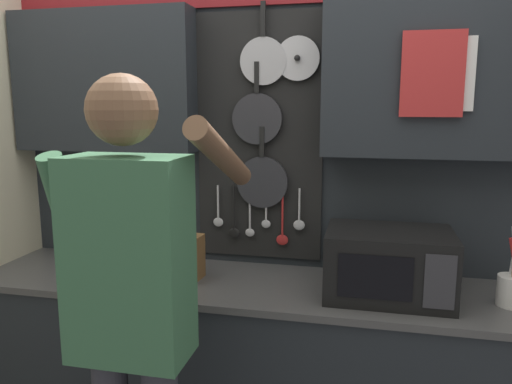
% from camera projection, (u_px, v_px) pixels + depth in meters
% --- Properties ---
extents(base_cabinet_counter, '(2.47, 0.58, 0.92)m').
position_uv_depth(base_cabinet_counter, '(248.00, 378.00, 2.29)').
color(base_cabinet_counter, '#23282D').
rests_on(base_cabinet_counter, ground_plane).
extents(back_wall_unit, '(3.04, 0.23, 2.52)m').
position_uv_depth(back_wall_unit, '(261.00, 145.00, 2.36)').
color(back_wall_unit, '#23282D').
rests_on(back_wall_unit, ground_plane).
extents(microwave, '(0.50, 0.36, 0.28)m').
position_uv_depth(microwave, '(389.00, 264.00, 2.03)').
color(microwave, black).
rests_on(microwave, base_cabinet_counter).
extents(knife_block, '(0.12, 0.16, 0.28)m').
position_uv_depth(knife_block, '(188.00, 258.00, 2.23)').
color(knife_block, brown).
rests_on(knife_block, base_cabinet_counter).
extents(utensil_crock, '(0.11, 0.11, 0.35)m').
position_uv_depth(utensil_crock, '(512.00, 286.00, 1.94)').
color(utensil_crock, white).
rests_on(utensil_crock, base_cabinet_counter).
extents(person, '(0.54, 0.67, 1.79)m').
position_uv_depth(person, '(132.00, 297.00, 1.63)').
color(person, '#383842').
rests_on(person, ground_plane).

